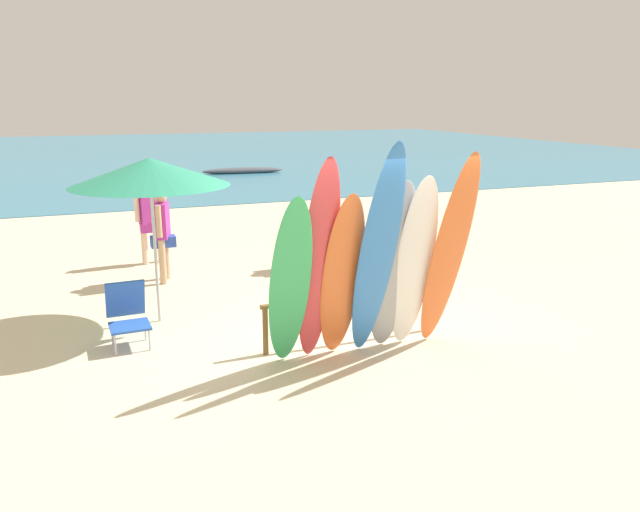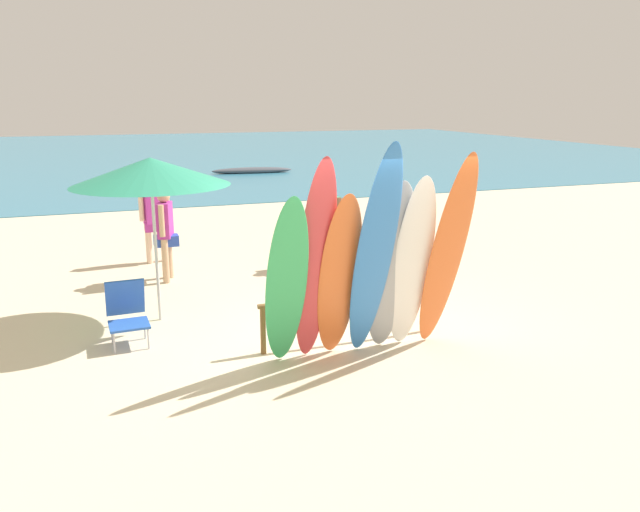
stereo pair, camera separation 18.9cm
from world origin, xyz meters
The scene contains 16 objects.
ground centered at (0.00, 14.00, 0.00)m, with size 60.00×60.00×0.00m, color beige.
ocean_water centered at (0.00, 31.25, 0.01)m, with size 60.00×40.00×0.02m, color teal.
surfboard_rack centered at (0.00, 0.00, 0.51)m, with size 2.42×0.07×0.66m.
surfboard_green_0 centered at (-0.99, -0.54, 1.07)m, with size 0.50×0.06×2.21m, color #38B266.
surfboard_red_1 centered at (-0.63, -0.50, 1.27)m, with size 0.47×0.06×2.59m, color #D13D42.
surfboard_orange_2 centered at (-0.32, -0.48, 1.06)m, with size 0.53×0.08×2.17m, color orange.
surfboard_blue_3 centered at (0.06, -0.65, 1.35)m, with size 0.50×0.08×2.80m, color #337AD1.
surfboard_grey_4 centered at (0.36, -0.49, 1.12)m, with size 0.57×0.08×2.28m, color #999EA3.
surfboard_white_5 centered at (0.62, -0.54, 1.15)m, with size 0.51×0.06×2.36m, color white.
surfboard_orange_6 centered at (1.04, -0.67, 1.28)m, with size 0.49×0.07×2.67m, color orange.
beachgoer_near_rack centered at (-1.97, 5.10, 0.94)m, with size 0.60×0.31×1.62m.
beachgoer_strolling centered at (1.11, 3.64, 0.91)m, with size 0.41×0.56×1.58m.
beachgoer_photographing centered at (-1.92, 3.75, 0.93)m, with size 0.42×0.59×1.62m.
beach_chair_red centered at (-2.73, 0.99, 0.43)m, with size 0.53×0.68×0.83m.
beach_umbrella centered at (-2.26, 1.71, 2.16)m, with size 2.18×2.18×2.35m.
distant_boat centered at (3.31, 19.04, 0.12)m, with size 3.49×0.91×0.28m.
Camera 1 is at (-3.11, -7.05, 3.14)m, focal length 34.81 mm.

